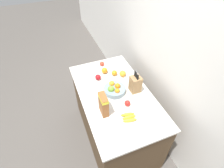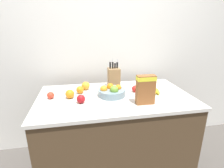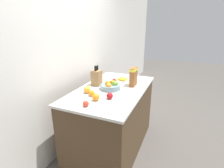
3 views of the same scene
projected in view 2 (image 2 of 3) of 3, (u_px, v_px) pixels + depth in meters
wall_back at (105, 48)px, 2.17m from camera, size 9.00×0.06×2.60m
counter at (115, 135)px, 1.85m from camera, size 1.47×0.84×0.91m
knife_block at (114, 77)px, 1.91m from camera, size 0.12×0.12×0.32m
cereal_box at (146, 88)px, 1.49m from camera, size 0.16×0.07×0.26m
fruit_bowl at (112, 91)px, 1.69m from camera, size 0.27×0.27×0.12m
banana_bunch at (153, 91)px, 1.77m from camera, size 0.14×0.17×0.04m
apple_rightmost at (135, 89)px, 1.79m from camera, size 0.07×0.07×0.07m
apple_middle at (51, 95)px, 1.62m from camera, size 0.07×0.07×0.07m
apple_leftmost at (81, 99)px, 1.53m from camera, size 0.08×0.08×0.08m
orange_front_left at (80, 90)px, 1.75m from camera, size 0.08×0.08×0.08m
orange_front_center at (70, 94)px, 1.63m from camera, size 0.08×0.08×0.08m
orange_back_center at (86, 86)px, 1.85m from camera, size 0.09×0.09×0.09m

